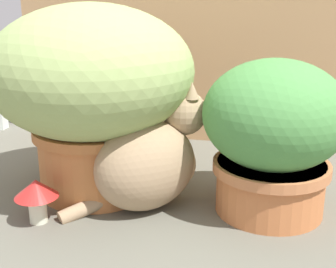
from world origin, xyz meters
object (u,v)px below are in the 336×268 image
at_px(leafy_planter, 273,133).
at_px(mushroom_ornament_pink, 118,174).
at_px(cat, 152,160).
at_px(grass_planter, 92,86).
at_px(mushroom_ornament_red, 36,193).

distance_m(leafy_planter, mushroom_ornament_pink, 0.39).
relative_size(cat, mushroom_ornament_pink, 2.88).
xyz_separation_m(grass_planter, cat, (0.17, -0.06, -0.16)).
height_order(leafy_planter, cat, leafy_planter).
xyz_separation_m(cat, mushroom_ornament_pink, (-0.08, -0.01, -0.04)).
xyz_separation_m(leafy_planter, cat, (-0.28, -0.04, -0.07)).
bearing_deg(cat, mushroom_ornament_pink, -173.89).
relative_size(leafy_planter, cat, 1.06).
relative_size(mushroom_ornament_red, mushroom_ornament_pink, 0.87).
bearing_deg(leafy_planter, mushroom_ornament_red, -161.26).
distance_m(mushroom_ornament_red, mushroom_ornament_pink, 0.20).
bearing_deg(leafy_planter, mushroom_ornament_pink, -172.62).
distance_m(leafy_planter, cat, 0.29).
distance_m(grass_planter, leafy_planter, 0.46).
bearing_deg(cat, mushroom_ornament_red, -149.79).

